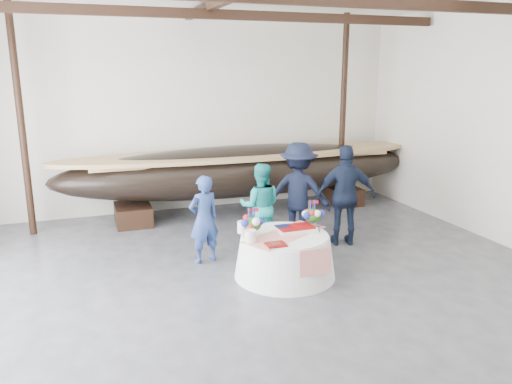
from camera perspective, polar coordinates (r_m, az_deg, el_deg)
name	(u,v)px	position (r m, az deg, el deg)	size (l,w,h in m)	color
floor	(291,323)	(6.85, 4.01, -14.67)	(10.00, 12.00, 0.01)	#3D3D42
wall_back	(190,114)	(11.80, -7.54, 8.87)	(10.00, 0.02, 4.50)	silver
pavilion_structure	(270,10)	(6.85, 1.57, 20.04)	(9.80, 11.76, 4.50)	black
longboat_display	(245,170)	(11.38, -1.30, 2.50)	(8.46, 1.69, 1.59)	black
banquet_table	(285,255)	(8.10, 3.32, -7.24)	(1.63, 1.63, 0.70)	white
tabletop_items	(281,224)	(8.03, 2.93, -3.63)	(1.58, 1.21, 0.40)	red
guest_woman_blue	(204,219)	(8.58, -5.98, -3.11)	(0.56, 0.37, 1.53)	navy
guest_woman_teal	(260,206)	(9.22, 0.50, -1.61)	(0.78, 0.61, 1.60)	teal
guest_man_left	(298,192)	(9.59, 4.85, -0.04)	(1.24, 0.71, 1.92)	black
guest_man_right	(346,196)	(9.50, 10.22, -0.40)	(1.12, 0.47, 1.91)	#141C30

